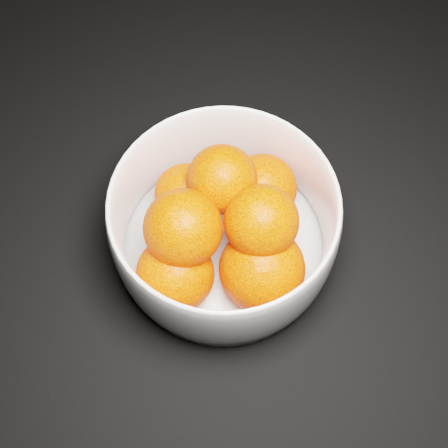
% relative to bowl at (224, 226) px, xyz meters
% --- Properties ---
extents(ground, '(3.00, 3.00, 0.00)m').
position_rel_bowl_xyz_m(ground, '(0.04, 0.25, -0.05)').
color(ground, black).
rests_on(ground, ground).
extents(bowl, '(0.21, 0.21, 0.10)m').
position_rel_bowl_xyz_m(bowl, '(0.00, 0.00, 0.00)').
color(bowl, white).
rests_on(bowl, ground).
extents(orange_pile, '(0.16, 0.18, 0.11)m').
position_rel_bowl_xyz_m(orange_pile, '(0.00, -0.01, 0.01)').
color(orange_pile, '#FF4208').
rests_on(orange_pile, bowl).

